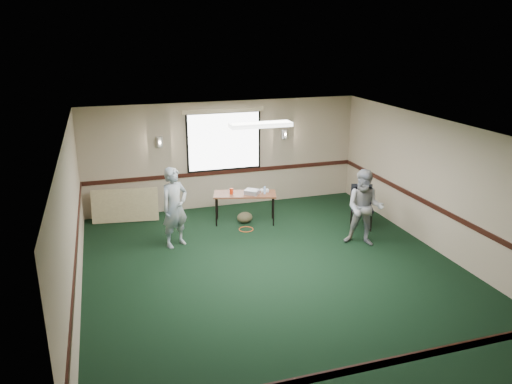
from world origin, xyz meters
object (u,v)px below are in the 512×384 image
object	(u,v)px
projector	(252,192)
person_right	(365,208)
folding_table	(245,196)
conference_chair	(361,203)
person_left	(175,207)

from	to	relation	value
projector	person_right	world-z (taller)	person_right
folding_table	conference_chair	bearing A→B (deg)	-6.62
folding_table	person_left	bearing A→B (deg)	-138.50
person_left	projector	bearing A→B (deg)	-6.33
projector	folding_table	bearing A→B (deg)	-175.91
folding_table	conference_chair	size ratio (longest dim) A/B	1.57
folding_table	conference_chair	xyz separation A→B (m)	(2.49, -1.04, -0.09)
folding_table	person_left	xyz separation A→B (m)	(-1.76, -0.83, 0.18)
folding_table	conference_chair	distance (m)	2.70
person_right	folding_table	bearing A→B (deg)	169.68
folding_table	person_left	world-z (taller)	person_left
folding_table	person_right	distance (m)	2.83
conference_chair	person_right	distance (m)	1.05
projector	conference_chair	distance (m)	2.54
person_left	folding_table	bearing A→B (deg)	-2.18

